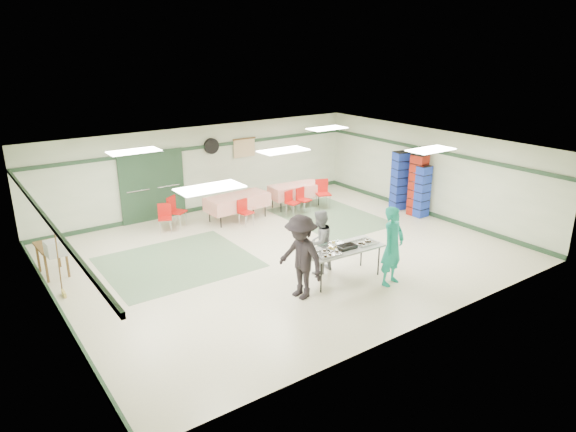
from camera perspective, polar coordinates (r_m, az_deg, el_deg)
floor at (r=13.33m, az=-0.48°, el=-4.08°), size 11.00×11.00×0.00m
ceiling at (r=12.53m, az=-0.51°, el=7.38°), size 11.00×11.00×0.00m
wall_back at (r=16.63m, az=-9.41°, el=5.23°), size 11.00×0.00×11.00m
wall_front at (r=9.74m, az=14.84°, el=-5.03°), size 11.00×0.00×11.00m
wall_left at (r=10.90m, az=-25.04°, el=-3.64°), size 0.00×9.00×9.00m
wall_right at (r=16.51m, az=15.44°, el=4.70°), size 0.00×9.00×9.00m
trim_back at (r=16.46m, az=-9.49°, el=7.58°), size 11.00×0.06×0.10m
baseboard_back at (r=16.95m, az=-9.13°, el=0.97°), size 11.00×0.06×0.12m
trim_left at (r=10.68m, az=-25.39°, el=-0.13°), size 0.06×9.00×0.10m
baseboard_left at (r=11.42m, az=-23.99°, el=-9.61°), size 0.06×9.00×0.12m
trim_right at (r=16.34m, az=15.58°, el=7.07°), size 0.06×9.00×0.10m
baseboard_right at (r=16.84m, az=15.00°, el=0.43°), size 0.06×9.00×0.12m
green_patch_a at (r=13.04m, az=-12.13°, el=-5.04°), size 3.50×3.00×0.01m
green_patch_b at (r=16.04m, az=4.69°, el=-0.10°), size 2.50×3.50×0.01m
double_door_left at (r=15.85m, az=-16.40°, el=2.92°), size 0.90×0.06×2.10m
double_door_right at (r=16.16m, az=-13.23°, el=3.49°), size 0.90×0.06×2.10m
door_frame at (r=15.98m, az=-14.79°, el=3.19°), size 2.00×0.03×2.15m
wall_fan at (r=16.56m, az=-8.51°, el=7.70°), size 0.50×0.10×0.50m
scroll_banner at (r=17.16m, az=-4.88°, el=7.54°), size 0.80×0.02×0.60m
serving_table at (r=11.71m, az=6.12°, el=-3.72°), size 1.94×0.86×0.76m
sheet_tray_right at (r=12.01m, az=8.54°, el=-2.96°), size 0.55×0.43×0.02m
sheet_tray_mid at (r=11.71m, az=5.21°, el=-3.40°), size 0.65×0.51×0.02m
sheet_tray_left at (r=11.30m, az=4.40°, el=-4.22°), size 0.57×0.44×0.02m
baking_pan at (r=11.65m, az=6.51°, el=-3.41°), size 0.45×0.30×0.08m
foam_box_stack at (r=11.20m, az=2.32°, el=-3.88°), size 0.24×0.22×0.21m
volunteer_teal at (r=11.57m, az=11.55°, el=-3.30°), size 0.74×0.57×1.81m
volunteer_grey at (r=11.98m, az=3.50°, el=-2.88°), size 0.87×0.76×1.53m
volunteer_dark at (r=10.74m, az=1.43°, el=-4.59°), size 0.83×1.27×1.84m
dining_table_a at (r=16.84m, az=0.87°, el=2.90°), size 1.78×0.92×0.77m
dining_table_b at (r=15.69m, az=-5.64°, el=1.62°), size 1.98×0.98×0.77m
chair_a at (r=16.33m, az=1.60°, el=2.10°), size 0.45×0.45×0.80m
chair_b at (r=16.07m, az=0.31°, el=1.76°), size 0.45×0.45×0.77m
chair_c at (r=16.80m, az=3.85°, el=2.84°), size 0.56×0.56×0.94m
chair_d at (r=15.20m, az=-4.88°, el=0.72°), size 0.43×0.43×0.79m
chair_loose_a at (r=15.34m, az=-12.49°, el=0.83°), size 0.60×0.60×0.92m
chair_loose_b at (r=15.05m, az=-13.53°, el=0.13°), size 0.50×0.50×0.82m
crate_stack_blue_a at (r=16.91m, az=12.26°, el=3.85°), size 0.50×0.50×1.88m
crate_stack_red at (r=16.42m, az=14.22°, el=3.34°), size 0.47×0.47×1.93m
crate_stack_blue_b at (r=16.36m, az=14.59°, el=2.69°), size 0.42×0.42×1.62m
printer_table at (r=13.08m, az=-24.86°, el=-3.35°), size 0.62×0.91×0.74m
office_printer at (r=12.30m, az=-24.36°, el=-3.25°), size 0.47×0.42×0.34m
broom at (r=11.89m, az=-24.13°, el=-4.83°), size 0.08×0.23×1.43m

